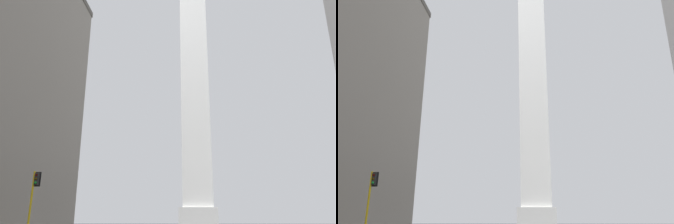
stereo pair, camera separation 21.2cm
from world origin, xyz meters
The scene contains 2 objects.
obelisk centered at (0.00, 64.69, 31.52)m, with size 7.25×7.25×65.10m.
traffic_light_mid_left centered at (-14.57, 27.67, 3.95)m, with size 0.78×0.50×6.00m.
Camera 2 is at (0.64, -1.36, 1.67)m, focal length 35.00 mm.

